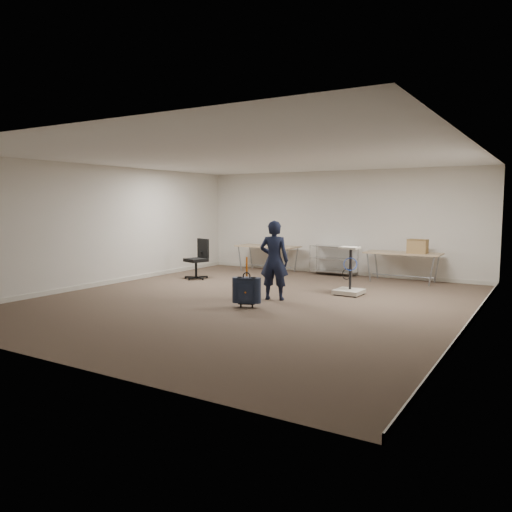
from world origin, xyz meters
The scene contains 10 objects.
ground centered at (0.00, 0.00, 0.00)m, with size 9.00×9.00×0.00m, color #433128.
room_shell centered at (0.00, 1.38, 0.05)m, with size 8.00×9.00×9.00m.
folding_table_left centered at (-1.90, 3.95, 0.68)m, with size 1.80×0.75×0.73m.
folding_table_right centered at (1.90, 3.95, 0.68)m, with size 1.80×0.75×0.73m.
wire_shelf centered at (0.00, 4.20, 0.44)m, with size 1.22×0.47×0.80m.
person centered at (0.30, 0.35, 0.79)m, with size 0.58×0.38×1.59m, color black.
suitcase centered at (0.24, -0.58, 0.32)m, with size 0.39×0.31×0.94m.
office_chair centered at (-2.74, 1.79, 0.31)m, with size 0.62×0.62×1.02m.
equipment_cart centered at (1.39, 1.65, 0.27)m, with size 0.57×0.57×1.01m.
cardboard_box centered at (2.25, 3.92, 0.90)m, with size 0.45×0.34×0.34m, color #9C7748.
Camera 1 is at (5.08, -8.26, 1.91)m, focal length 35.00 mm.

